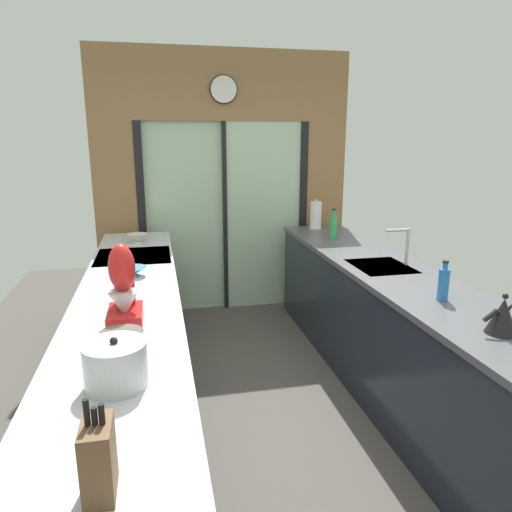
# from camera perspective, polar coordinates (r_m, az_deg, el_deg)

# --- Properties ---
(ground_plane) EXTENTS (5.04, 7.60, 0.02)m
(ground_plane) POSITION_cam_1_polar(r_m,az_deg,el_deg) (3.68, 0.69, -15.93)
(ground_plane) COLOR #4C4742
(back_wall_unit) EXTENTS (2.64, 0.12, 2.70)m
(back_wall_unit) POSITION_cam_1_polar(r_m,az_deg,el_deg) (4.96, -3.93, 10.61)
(back_wall_unit) COLOR olive
(back_wall_unit) RESTS_ON ground_plane
(left_counter_run) EXTENTS (0.62, 3.80, 0.92)m
(left_counter_run) POSITION_cam_1_polar(r_m,az_deg,el_deg) (2.97, -15.03, -13.79)
(left_counter_run) COLOR #1E232D
(left_counter_run) RESTS_ON ground_plane
(right_counter_run) EXTENTS (0.62, 3.80, 0.92)m
(right_counter_run) POSITION_cam_1_polar(r_m,az_deg,el_deg) (3.51, 16.69, -9.42)
(right_counter_run) COLOR #1E232D
(right_counter_run) RESTS_ON ground_plane
(sink_faucet) EXTENTS (0.19, 0.02, 0.28)m
(sink_faucet) POSITION_cam_1_polar(r_m,az_deg,el_deg) (3.60, 17.61, 1.78)
(sink_faucet) COLOR #B7BABC
(sink_faucet) RESTS_ON right_counter_run
(oven_range) EXTENTS (0.60, 0.60, 0.92)m
(oven_range) POSITION_cam_1_polar(r_m,az_deg,el_deg) (4.00, -14.30, -6.42)
(oven_range) COLOR #B7BABC
(oven_range) RESTS_ON ground_plane
(mixing_bowl_near) EXTENTS (0.20, 0.20, 0.08)m
(mixing_bowl_near) POSITION_cam_1_polar(r_m,az_deg,el_deg) (2.19, -16.08, -9.88)
(mixing_bowl_near) COLOR #514C47
(mixing_bowl_near) RESTS_ON left_counter_run
(mixing_bowl_mid) EXTENTS (0.19, 0.19, 0.06)m
(mixing_bowl_mid) POSITION_cam_1_polar(r_m,az_deg,el_deg) (3.28, -14.83, -1.83)
(mixing_bowl_mid) COLOR teal
(mixing_bowl_mid) RESTS_ON left_counter_run
(mixing_bowl_far) EXTENTS (0.18, 0.18, 0.08)m
(mixing_bowl_far) POSITION_cam_1_polar(r_m,az_deg,el_deg) (4.33, -14.26, 2.17)
(mixing_bowl_far) COLOR silver
(mixing_bowl_far) RESTS_ON left_counter_run
(knife_block) EXTENTS (0.08, 0.14, 0.28)m
(knife_block) POSITION_cam_1_polar(r_m,az_deg,el_deg) (1.39, -18.69, -22.37)
(knife_block) COLOR brown
(knife_block) RESTS_ON left_counter_run
(stand_mixer) EXTENTS (0.17, 0.27, 0.42)m
(stand_mixer) POSITION_cam_1_polar(r_m,az_deg,el_deg) (2.43, -15.84, -4.50)
(stand_mixer) COLOR red
(stand_mixer) RESTS_ON left_counter_run
(stock_pot) EXTENTS (0.24, 0.24, 0.20)m
(stock_pot) POSITION_cam_1_polar(r_m,az_deg,el_deg) (1.89, -16.77, -12.56)
(stock_pot) COLOR #B7BABC
(stock_pot) RESTS_ON left_counter_run
(kettle) EXTENTS (0.24, 0.15, 0.20)m
(kettle) POSITION_cam_1_polar(r_m,az_deg,el_deg) (2.55, 27.95, -6.48)
(kettle) COLOR black
(kettle) RESTS_ON right_counter_run
(soap_bottle_near) EXTENTS (0.06, 0.06, 0.24)m
(soap_bottle_near) POSITION_cam_1_polar(r_m,az_deg,el_deg) (2.91, 21.93, -3.16)
(soap_bottle_near) COLOR #286BB7
(soap_bottle_near) RESTS_ON right_counter_run
(soap_bottle_far) EXTENTS (0.06, 0.06, 0.28)m
(soap_bottle_far) POSITION_cam_1_polar(r_m,az_deg,el_deg) (4.40, 9.44, 3.65)
(soap_bottle_far) COLOR #339E56
(soap_bottle_far) RESTS_ON right_counter_run
(paper_towel_roll) EXTENTS (0.13, 0.13, 0.31)m
(paper_towel_roll) POSITION_cam_1_polar(r_m,az_deg,el_deg) (4.86, 7.30, 4.93)
(paper_towel_roll) COLOR #B7BABC
(paper_towel_roll) RESTS_ON right_counter_run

